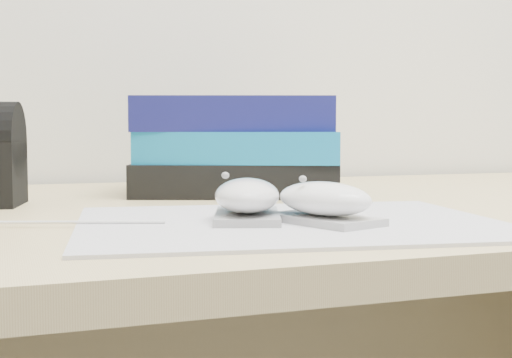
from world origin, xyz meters
name	(u,v)px	position (x,y,z in m)	size (l,w,h in m)	color
mousepad	(290,222)	(-0.07, 1.38, 0.73)	(0.40, 0.31, 0.00)	#9E9EA6
mouse_rear	(247,199)	(-0.11, 1.40, 0.75)	(0.10, 0.13, 0.05)	#959497
mouse_front	(324,202)	(-0.05, 1.35, 0.75)	(0.09, 0.12, 0.05)	#A5A5A8
usb_cable	(41,222)	(-0.30, 1.44, 0.73)	(0.00, 0.00, 0.23)	white
book_stack	(237,146)	(-0.01, 1.72, 0.80)	(0.34, 0.31, 0.14)	black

